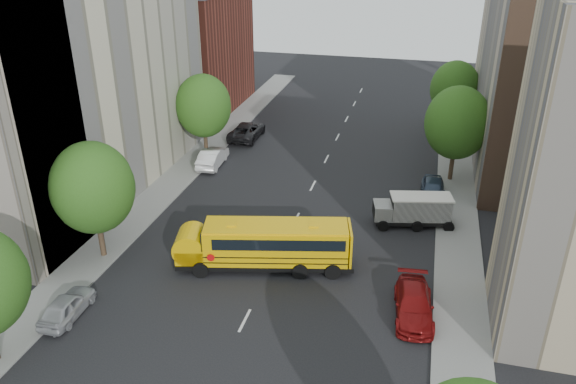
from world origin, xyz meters
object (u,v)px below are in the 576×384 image
at_px(street_tree_5, 455,89).
at_px(parked_car_1, 213,157).
at_px(street_tree_2, 203,106).
at_px(parked_car_2, 247,131).
at_px(safari_truck, 414,210).
at_px(street_tree_4, 457,123).
at_px(parked_car_0, 67,306).
at_px(school_bus, 263,243).
at_px(parked_car_4, 433,189).
at_px(parked_car_3, 414,304).
at_px(street_tree_1, 93,188).

height_order(street_tree_5, parked_car_1, street_tree_5).
xyz_separation_m(street_tree_2, parked_car_1, (1.40, -1.99, -4.03)).
bearing_deg(parked_car_2, street_tree_2, 68.26).
xyz_separation_m(safari_truck, parked_car_2, (-17.16, 14.10, -0.41)).
distance_m(street_tree_4, safari_truck, 9.86).
bearing_deg(street_tree_4, parked_car_0, -130.61).
distance_m(school_bus, parked_car_4, 16.23).
bearing_deg(parked_car_3, parked_car_1, 131.31).
xyz_separation_m(street_tree_2, safari_truck, (19.36, -8.68, -3.62)).
bearing_deg(school_bus, street_tree_1, 174.47).
distance_m(street_tree_2, parked_car_2, 7.11).
height_order(school_bus, parked_car_2, school_bus).
xyz_separation_m(parked_car_1, parked_car_3, (18.52, -17.22, -0.07)).
bearing_deg(parked_car_2, parked_car_3, 126.04).
height_order(street_tree_2, safari_truck, street_tree_2).
bearing_deg(street_tree_4, parked_car_3, -96.19).
relative_size(street_tree_1, parked_car_0, 1.98).
distance_m(street_tree_1, street_tree_2, 18.00).
relative_size(street_tree_2, parked_car_1, 1.59).
distance_m(school_bus, parked_car_1, 17.23).
bearing_deg(street_tree_2, street_tree_4, 0.00).
distance_m(street_tree_2, parked_car_1, 4.71).
xyz_separation_m(street_tree_5, parked_car_1, (-20.60, -13.99, -3.91)).
bearing_deg(parked_car_4, street_tree_5, 84.01).
xyz_separation_m(safari_truck, parked_car_1, (-17.96, 6.68, -0.41)).
height_order(street_tree_2, parked_car_2, street_tree_2).
height_order(street_tree_5, safari_truck, street_tree_5).
relative_size(street_tree_4, school_bus, 0.72).
xyz_separation_m(parked_car_3, parked_car_4, (0.68, 15.27, 0.04)).
height_order(safari_truck, parked_car_3, safari_truck).
bearing_deg(parked_car_1, safari_truck, 156.06).
distance_m(street_tree_1, parked_car_2, 23.89).
height_order(school_bus, parked_car_4, school_bus).
xyz_separation_m(street_tree_1, parked_car_0, (1.40, -6.02, -4.27)).
bearing_deg(parked_car_4, parked_car_3, -93.54).
height_order(parked_car_1, parked_car_3, parked_car_1).
xyz_separation_m(school_bus, safari_truck, (8.87, 7.93, -0.52)).
distance_m(parked_car_2, parked_car_3, 30.35).
distance_m(street_tree_5, school_bus, 30.97).
xyz_separation_m(street_tree_1, street_tree_4, (22.00, 18.00, 0.12)).
relative_size(school_bus, parked_car_4, 2.50).
distance_m(street_tree_1, street_tree_4, 28.43).
bearing_deg(parked_car_1, street_tree_1, 81.46).
bearing_deg(street_tree_4, parked_car_2, 164.67).
distance_m(street_tree_4, school_bus, 20.47).
distance_m(parked_car_1, parked_car_4, 19.30).
height_order(safari_truck, parked_car_1, safari_truck).
height_order(street_tree_5, school_bus, street_tree_5).
distance_m(street_tree_4, street_tree_5, 12.01).
bearing_deg(street_tree_1, parked_car_4, 34.32).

